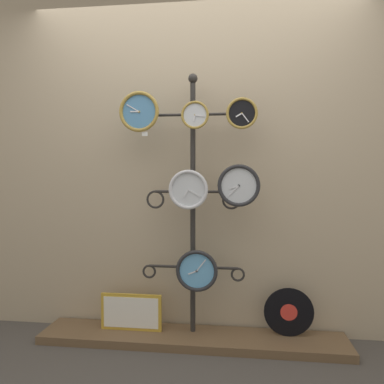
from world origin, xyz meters
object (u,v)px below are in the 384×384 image
Objects in this scene: clock_top_right at (242,113)px; clock_middle_center at (188,190)px; picture_frame at (131,312)px; clock_bottom_center at (197,271)px; vinyl_record at (289,312)px; clock_top_center at (195,115)px; display_stand at (193,253)px; clock_middle_right at (239,186)px; clock_top_left at (139,112)px.

clock_top_right is 0.78× the size of clock_middle_center.
clock_middle_center reaches higher than picture_frame.
vinyl_record is at bearing 8.54° from clock_bottom_center.
clock_top_center is at bearing 0.54° from clock_middle_center.
clock_middle_right is at bearing -15.60° from display_stand.
clock_middle_right reaches higher than clock_bottom_center.
clock_bottom_center is at bearing 1.70° from clock_middle_center.
clock_middle_right is at bearing 2.34° from clock_bottom_center.
clock_top_right is at bearing 1.56° from clock_top_left.
display_stand is 6.52× the size of clock_bottom_center.
clock_bottom_center is at bearing 5.87° from clock_top_center.
display_stand is 6.59× the size of clock_middle_right.
clock_bottom_center is at bearing -68.51° from display_stand.
clock_middle_right is (-0.02, -0.01, -0.49)m from clock_top_right.
display_stand reaches higher than clock_top_right.
display_stand is 1.06m from clock_top_right.
clock_bottom_center is (0.01, 0.00, -1.08)m from clock_top_center.
clock_top_center is 0.57m from clock_middle_right.
display_stand reaches higher than picture_frame.
clock_bottom_center reaches higher than picture_frame.
clock_top_left is 0.72m from clock_top_right.
clock_middle_right is (0.70, 0.01, -0.52)m from clock_top_left.
clock_top_right is at bearing 4.89° from clock_bottom_center.
display_stand is 0.63m from picture_frame.
picture_frame is (-0.49, 0.06, -0.34)m from clock_bottom_center.
clock_top_left is 0.63× the size of picture_frame.
picture_frame is (-0.78, 0.05, -0.94)m from clock_middle_right.
clock_middle_center is at bearing -179.46° from clock_top_center.
clock_top_right is (0.32, 0.03, 0.01)m from clock_top_center.
display_stand is 0.80m from vinyl_record.
clock_top_right reaches higher than picture_frame.
clock_top_left is 1.03× the size of clock_middle_center.
picture_frame is at bearing 171.98° from clock_middle_center.
display_stand is at bearing 104.88° from clock_top_center.
display_stand is 5.51× the size of vinyl_record.
clock_middle_right reaches higher than picture_frame.
clock_top_left is 1.19m from clock_bottom_center.
clock_top_right is at bearing 4.37° from clock_middle_center.
clock_middle_center is (-0.37, -0.03, -0.52)m from clock_top_right.
picture_frame is (-0.44, 0.06, -0.91)m from clock_middle_center.
clock_top_center is at bearing -1.17° from clock_top_left.
vinyl_record is at bearing 13.40° from clock_middle_right.
clock_top_right is 1.44m from vinyl_record.
clock_bottom_center is (0.41, -0.01, -1.12)m from clock_top_left.
clock_middle_center is (-0.02, -0.11, 0.47)m from display_stand.
clock_top_center is 0.55× the size of vinyl_record.
clock_bottom_center is at bearing -171.46° from vinyl_record.
display_stand is 8.92× the size of clock_top_right.
display_stand reaches higher than clock_middle_center.
clock_top_left is 0.40m from clock_top_center.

